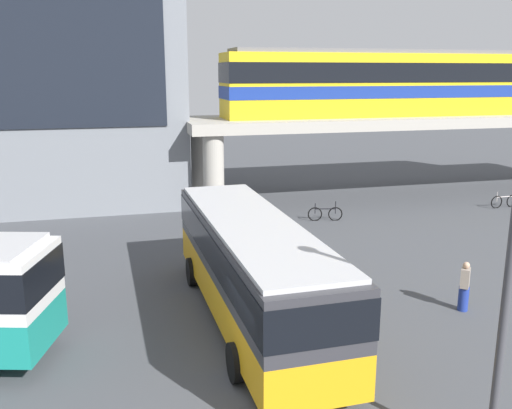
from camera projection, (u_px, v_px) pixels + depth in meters
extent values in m
plane|color=#47494F|center=(200.00, 258.00, 22.71)|extent=(120.00, 120.00, 0.00)
cube|color=#ADA89E|center=(426.00, 120.00, 34.01)|extent=(29.86, 6.02, 0.60)
cylinder|color=#ADA89E|center=(214.00, 175.00, 29.13)|extent=(1.10, 1.10, 4.28)
cylinder|color=#ADA89E|center=(200.00, 162.00, 33.29)|extent=(1.10, 1.10, 4.28)
cube|color=yellow|center=(419.00, 85.00, 33.35)|extent=(23.97, 2.90, 3.60)
cube|color=navy|center=(418.00, 91.00, 33.44)|extent=(24.03, 2.96, 0.70)
cube|color=black|center=(419.00, 73.00, 33.19)|extent=(24.03, 2.96, 1.10)
cube|color=slate|center=(421.00, 52.00, 32.91)|extent=(23.01, 2.61, 0.24)
cube|color=orange|center=(251.00, 290.00, 16.62)|extent=(2.72, 11.05, 1.10)
cube|color=#333338|center=(251.00, 249.00, 16.32)|extent=(2.72, 11.05, 1.50)
cube|color=black|center=(251.00, 246.00, 16.30)|extent=(2.76, 11.09, 0.96)
cube|color=silver|center=(251.00, 222.00, 16.13)|extent=(2.59, 10.50, 0.12)
cylinder|color=black|center=(192.00, 272.00, 19.71)|extent=(0.30, 1.01, 1.00)
cylinder|color=black|center=(259.00, 265.00, 20.37)|extent=(0.30, 1.01, 1.00)
cylinder|color=black|center=(236.00, 362.00, 13.54)|extent=(0.30, 1.01, 1.00)
cylinder|color=black|center=(330.00, 349.00, 14.20)|extent=(0.30, 1.01, 1.00)
torus|color=black|center=(335.00, 214.00, 28.35)|extent=(0.73, 0.22, 0.74)
torus|color=black|center=(315.00, 214.00, 28.31)|extent=(0.73, 0.22, 0.74)
cylinder|color=black|center=(325.00, 209.00, 28.27)|extent=(1.04, 0.28, 0.05)
cylinder|color=black|center=(315.00, 209.00, 28.24)|extent=(0.04, 0.04, 0.55)
cylinder|color=black|center=(336.00, 207.00, 28.27)|extent=(0.04, 0.04, 0.65)
torus|color=black|center=(512.00, 201.00, 31.23)|extent=(0.74, 0.08, 0.74)
torus|color=black|center=(497.00, 202.00, 30.94)|extent=(0.74, 0.08, 0.74)
cylinder|color=silver|center=(505.00, 197.00, 31.02)|extent=(1.05, 0.09, 0.05)
cylinder|color=silver|center=(497.00, 197.00, 30.87)|extent=(0.04, 0.04, 0.55)
cylinder|color=navy|center=(463.00, 299.00, 17.61)|extent=(0.32, 0.32, 0.79)
cube|color=gray|center=(465.00, 278.00, 17.45)|extent=(0.46, 0.47, 0.63)
sphere|color=tan|center=(466.00, 265.00, 17.35)|extent=(0.21, 0.21, 0.21)
cylinder|color=#3F3F44|center=(505.00, 308.00, 10.07)|extent=(0.16, 0.16, 6.50)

